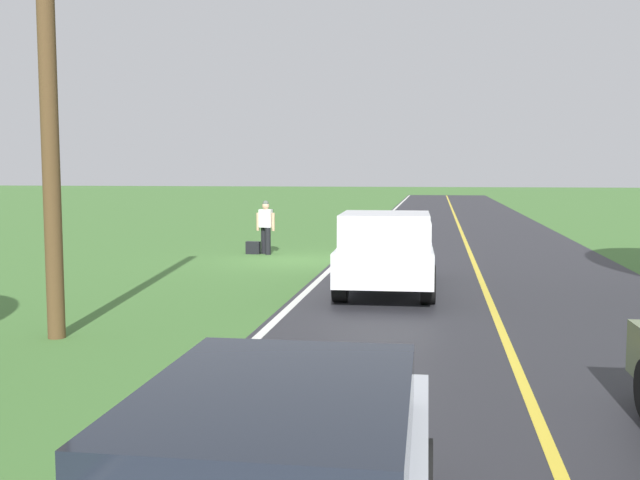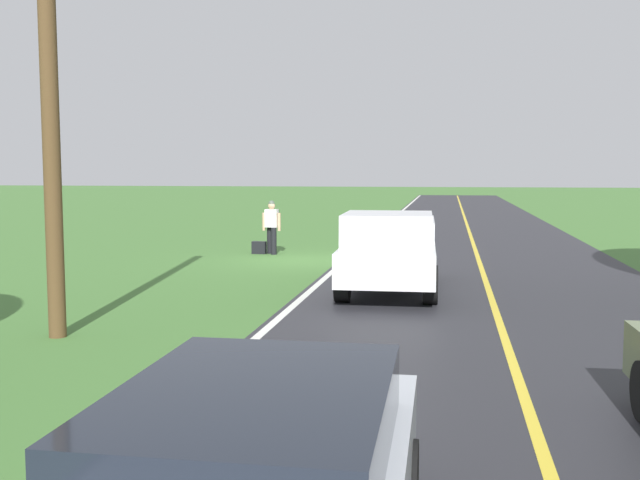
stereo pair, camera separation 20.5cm
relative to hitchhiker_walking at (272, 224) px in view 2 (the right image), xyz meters
name	(u,v)px [view 2 (the right image)]	position (x,y,z in m)	size (l,w,h in m)	color
ground_plane	(302,260)	(-1.29, 1.45, -0.98)	(200.00, 200.00, 0.00)	#427033
road_surface	(480,264)	(-6.58, 1.45, -0.98)	(8.32, 120.00, 0.00)	#28282D
lane_edge_line	(345,261)	(-2.60, 1.45, -0.98)	(0.16, 117.60, 0.00)	silver
lane_centre_line	(480,264)	(-6.58, 1.45, -0.98)	(0.14, 117.60, 0.00)	gold
hitchhiker_walking	(272,224)	(0.00, 0.00, 0.00)	(0.62, 0.53, 1.75)	black
suitcase_carried	(259,248)	(0.43, 0.05, -0.78)	(0.20, 0.46, 0.41)	black
pickup_truck_passing	(390,249)	(-4.37, 6.81, -0.01)	(2.22, 5.46, 1.82)	silver
utility_pole_roadside	(50,93)	(0.63, 12.25, 2.96)	(0.28, 0.28, 7.88)	brown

